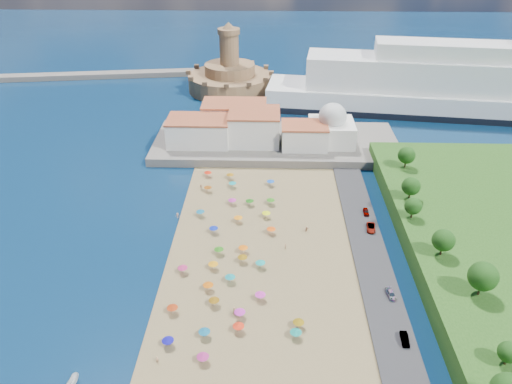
{
  "coord_description": "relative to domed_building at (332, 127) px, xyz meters",
  "views": [
    {
      "loc": [
        7.67,
        -97.41,
        78.57
      ],
      "look_at": [
        4.0,
        25.0,
        8.0
      ],
      "focal_mm": 35.0,
      "sensor_mm": 36.0,
      "label": 1
    }
  ],
  "objects": [
    {
      "name": "beachgoers",
      "position": [
        -30.61,
        -74.75,
        -7.84
      ],
      "size": [
        38.15,
        99.06,
        1.86
      ],
      "color": "tan",
      "rests_on": "beach"
    },
    {
      "name": "waterfront_buildings",
      "position": [
        -33.05,
        2.64,
        -1.1
      ],
      "size": [
        57.0,
        29.0,
        11.0
      ],
      "color": "silver",
      "rests_on": "terrace"
    },
    {
      "name": "beach_parasols",
      "position": [
        -31.31,
        -82.04,
        -6.83
      ],
      "size": [
        31.61,
        115.23,
        2.2
      ],
      "color": "gray",
      "rests_on": "beach"
    },
    {
      "name": "ground",
      "position": [
        -30.0,
        -71.0,
        -8.97
      ],
      "size": [
        700.0,
        700.0,
        0.0
      ],
      "primitive_type": "plane",
      "color": "#071938",
      "rests_on": "ground"
    },
    {
      "name": "terrace",
      "position": [
        -20.0,
        2.0,
        -7.47
      ],
      "size": [
        90.0,
        36.0,
        3.0
      ],
      "primitive_type": "cube",
      "color": "#59544C",
      "rests_on": "ground"
    },
    {
      "name": "jetty",
      "position": [
        -42.0,
        37.0,
        -7.77
      ],
      "size": [
        18.0,
        70.0,
        2.4
      ],
      "primitive_type": "cube",
      "color": "#59544C",
      "rests_on": "ground"
    },
    {
      "name": "parked_cars",
      "position": [
        6.0,
        -71.77,
        -7.61
      ],
      "size": [
        2.96,
        72.13,
        1.4
      ],
      "color": "gray",
      "rests_on": "promenade"
    },
    {
      "name": "cruise_ship",
      "position": [
        60.37,
        38.8,
        1.96
      ],
      "size": [
        170.56,
        45.88,
        36.91
      ],
      "color": "black",
      "rests_on": "ground"
    },
    {
      "name": "fortress",
      "position": [
        -42.0,
        67.0,
        -2.29
      ],
      "size": [
        40.0,
        40.0,
        32.4
      ],
      "color": "#99724C",
      "rests_on": "ground"
    },
    {
      "name": "domed_building",
      "position": [
        0.0,
        0.0,
        0.0
      ],
      "size": [
        16.0,
        16.0,
        15.0
      ],
      "color": "silver",
      "rests_on": "terrace"
    },
    {
      "name": "hillside_trees",
      "position": [
        19.26,
        -78.69,
        1.27
      ],
      "size": [
        12.57,
        112.39,
        8.09
      ],
      "color": "#382314",
      "rests_on": "hillside"
    },
    {
      "name": "breakwater",
      "position": [
        -140.0,
        82.0,
        -7.67
      ],
      "size": [
        199.03,
        34.77,
        2.6
      ],
      "primitive_type": "cube",
      "rotation": [
        0.0,
        0.0,
        0.14
      ],
      "color": "#59544C",
      "rests_on": "ground"
    }
  ]
}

